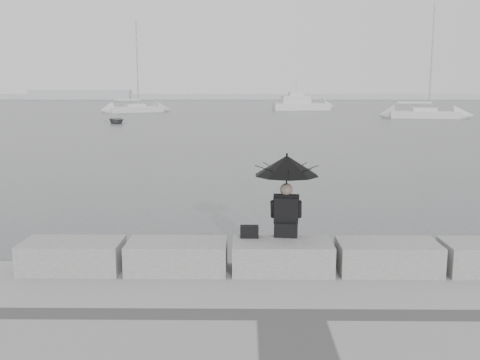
{
  "coord_description": "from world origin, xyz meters",
  "views": [
    {
      "loc": [
        -0.59,
        -8.74,
        3.44
      ],
      "look_at": [
        -0.72,
        3.0,
        1.41
      ],
      "focal_mm": 40.0,
      "sensor_mm": 36.0,
      "label": 1
    }
  ],
  "objects_px": {
    "sailboat_left": "(136,109)",
    "sailboat_right": "(424,114)",
    "seated_person": "(287,178)",
    "dinghy": "(116,120)",
    "motor_cruiser": "(301,104)"
  },
  "relations": [
    {
      "from": "sailboat_left",
      "to": "sailboat_right",
      "type": "height_order",
      "value": "same"
    },
    {
      "from": "seated_person",
      "to": "dinghy",
      "type": "bearing_deg",
      "value": 114.85
    },
    {
      "from": "sailboat_left",
      "to": "motor_cruiser",
      "type": "height_order",
      "value": "sailboat_left"
    },
    {
      "from": "sailboat_right",
      "to": "dinghy",
      "type": "height_order",
      "value": "sailboat_right"
    },
    {
      "from": "seated_person",
      "to": "sailboat_left",
      "type": "relative_size",
      "value": 0.11
    },
    {
      "from": "seated_person",
      "to": "motor_cruiser",
      "type": "height_order",
      "value": "motor_cruiser"
    },
    {
      "from": "motor_cruiser",
      "to": "dinghy",
      "type": "distance_m",
      "value": 37.7
    },
    {
      "from": "sailboat_left",
      "to": "sailboat_right",
      "type": "relative_size",
      "value": 1.0
    },
    {
      "from": "sailboat_right",
      "to": "motor_cruiser",
      "type": "bearing_deg",
      "value": 129.12
    },
    {
      "from": "sailboat_left",
      "to": "dinghy",
      "type": "bearing_deg",
      "value": -112.88
    },
    {
      "from": "sailboat_right",
      "to": "motor_cruiser",
      "type": "xyz_separation_m",
      "value": [
        -11.83,
        22.08,
        0.37
      ]
    },
    {
      "from": "seated_person",
      "to": "sailboat_left",
      "type": "bearing_deg",
      "value": 111.47
    },
    {
      "from": "seated_person",
      "to": "dinghy",
      "type": "distance_m",
      "value": 46.35
    },
    {
      "from": "sailboat_left",
      "to": "motor_cruiser",
      "type": "relative_size",
      "value": 1.44
    },
    {
      "from": "motor_cruiser",
      "to": "sailboat_right",
      "type": "bearing_deg",
      "value": -68.88
    }
  ]
}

